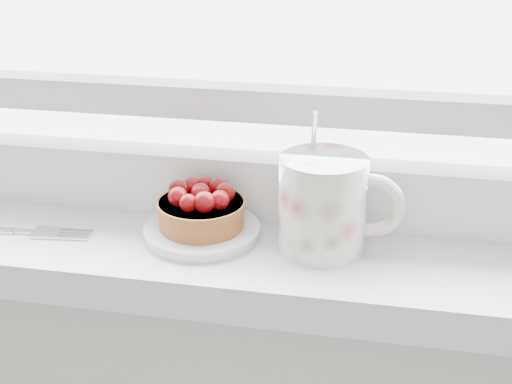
# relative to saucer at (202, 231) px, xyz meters

# --- Properties ---
(saucer) EXTENTS (0.12, 0.12, 0.01)m
(saucer) POSITION_rel_saucer_xyz_m (0.00, 0.00, 0.00)
(saucer) COLOR silver
(saucer) RESTS_ON windowsill
(raspberry_tart) EXTENTS (0.09, 0.09, 0.05)m
(raspberry_tart) POSITION_rel_saucer_xyz_m (0.00, 0.00, 0.03)
(raspberry_tart) COLOR brown
(raspberry_tart) RESTS_ON saucer
(floral_mug) EXTENTS (0.13, 0.09, 0.14)m
(floral_mug) POSITION_rel_saucer_xyz_m (0.13, -0.00, 0.05)
(floral_mug) COLOR silver
(floral_mug) RESTS_ON windowsill
(fork) EXTENTS (0.20, 0.04, 0.00)m
(fork) POSITION_rel_saucer_xyz_m (-0.22, -0.03, -0.00)
(fork) COLOR silver
(fork) RESTS_ON windowsill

